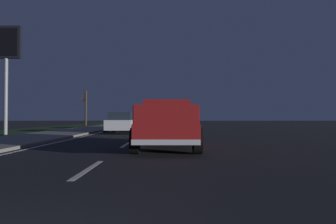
{
  "coord_description": "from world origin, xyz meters",
  "views": [
    {
      "loc": [
        -1.24,
        -1.79,
        1.17
      ],
      "look_at": [
        10.46,
        -1.81,
        1.39
      ],
      "focal_mm": 30.68,
      "sensor_mm": 36.0,
      "label": 1
    }
  ],
  "objects_px": {
    "sedan_black": "(167,122)",
    "sedan_white": "(122,123)",
    "pickup_truck": "(167,122)",
    "sedan_green": "(133,121)",
    "bare_tree_far": "(86,107)",
    "sedan_blue": "(143,120)",
    "gas_price_sign": "(6,53)"
  },
  "relations": [
    {
      "from": "pickup_truck",
      "to": "sedan_green",
      "type": "xyz_separation_m",
      "value": [
        17.26,
        3.41,
        -0.2
      ]
    },
    {
      "from": "sedan_blue",
      "to": "bare_tree_far",
      "type": "bearing_deg",
      "value": 89.53
    },
    {
      "from": "sedan_green",
      "to": "gas_price_sign",
      "type": "xyz_separation_m",
      "value": [
        -8.98,
        7.46,
        4.77
      ]
    },
    {
      "from": "sedan_blue",
      "to": "sedan_green",
      "type": "bearing_deg",
      "value": 179.75
    },
    {
      "from": "pickup_truck",
      "to": "sedan_white",
      "type": "bearing_deg",
      "value": 18.06
    },
    {
      "from": "sedan_white",
      "to": "sedan_blue",
      "type": "bearing_deg",
      "value": -0.01
    },
    {
      "from": "sedan_white",
      "to": "gas_price_sign",
      "type": "bearing_deg",
      "value": 105.15
    },
    {
      "from": "sedan_white",
      "to": "pickup_truck",
      "type": "bearing_deg",
      "value": -161.94
    },
    {
      "from": "sedan_blue",
      "to": "gas_price_sign",
      "type": "bearing_deg",
      "value": 160.19
    },
    {
      "from": "pickup_truck",
      "to": "sedan_black",
      "type": "bearing_deg",
      "value": -0.09
    },
    {
      "from": "sedan_blue",
      "to": "sedan_white",
      "type": "distance_m",
      "value": 18.84
    },
    {
      "from": "sedan_green",
      "to": "sedan_white",
      "type": "height_order",
      "value": "same"
    },
    {
      "from": "sedan_green",
      "to": "sedan_black",
      "type": "height_order",
      "value": "same"
    },
    {
      "from": "sedan_black",
      "to": "bare_tree_far",
      "type": "bearing_deg",
      "value": 35.01
    },
    {
      "from": "pickup_truck",
      "to": "bare_tree_far",
      "type": "bearing_deg",
      "value": 21.45
    },
    {
      "from": "pickup_truck",
      "to": "sedan_green",
      "type": "height_order",
      "value": "pickup_truck"
    },
    {
      "from": "bare_tree_far",
      "to": "sedan_white",
      "type": "bearing_deg",
      "value": -156.77
    },
    {
      "from": "pickup_truck",
      "to": "bare_tree_far",
      "type": "distance_m",
      "value": 31.43
    },
    {
      "from": "sedan_blue",
      "to": "bare_tree_far",
      "type": "height_order",
      "value": "bare_tree_far"
    },
    {
      "from": "sedan_white",
      "to": "gas_price_sign",
      "type": "relative_size",
      "value": 0.6
    },
    {
      "from": "pickup_truck",
      "to": "sedan_blue",
      "type": "relative_size",
      "value": 1.22
    },
    {
      "from": "sedan_blue",
      "to": "gas_price_sign",
      "type": "relative_size",
      "value": 0.6
    },
    {
      "from": "pickup_truck",
      "to": "sedan_green",
      "type": "distance_m",
      "value": 17.59
    },
    {
      "from": "sedan_white",
      "to": "gas_price_sign",
      "type": "height_order",
      "value": "gas_price_sign"
    },
    {
      "from": "gas_price_sign",
      "to": "pickup_truck",
      "type": "bearing_deg",
      "value": -127.28
    },
    {
      "from": "sedan_blue",
      "to": "gas_price_sign",
      "type": "distance_m",
      "value": 22.69
    },
    {
      "from": "pickup_truck",
      "to": "sedan_green",
      "type": "relative_size",
      "value": 1.23
    },
    {
      "from": "sedan_black",
      "to": "sedan_white",
      "type": "xyz_separation_m",
      "value": [
        -2.49,
        3.38,
        0.0
      ]
    },
    {
      "from": "pickup_truck",
      "to": "sedan_blue",
      "type": "distance_m",
      "value": 29.35
    },
    {
      "from": "sedan_green",
      "to": "sedan_black",
      "type": "bearing_deg",
      "value": -142.39
    },
    {
      "from": "sedan_black",
      "to": "bare_tree_far",
      "type": "relative_size",
      "value": 0.9
    },
    {
      "from": "sedan_blue",
      "to": "sedan_white",
      "type": "xyz_separation_m",
      "value": [
        -18.84,
        0.0,
        0.0
      ]
    }
  ]
}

